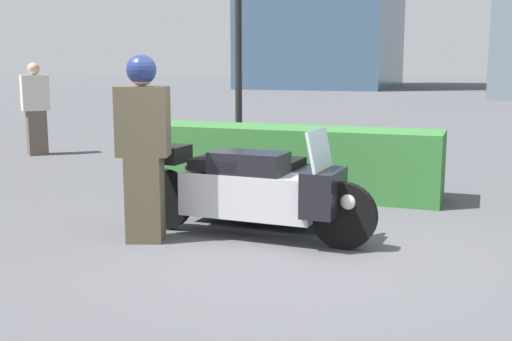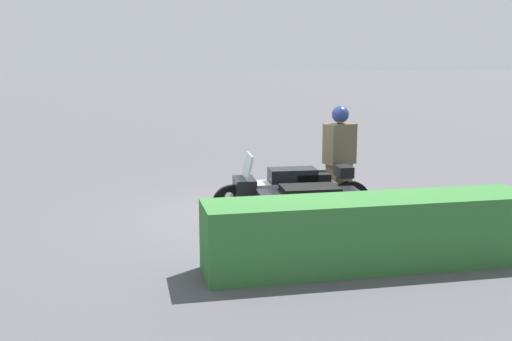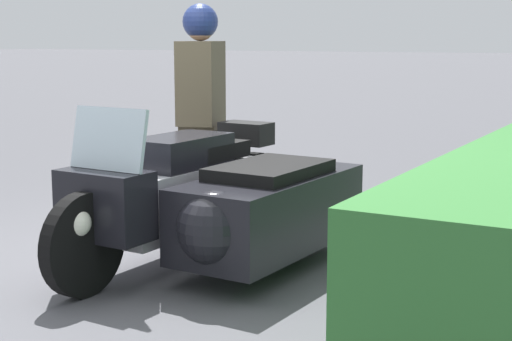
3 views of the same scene
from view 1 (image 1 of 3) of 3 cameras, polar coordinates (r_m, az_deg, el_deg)
The scene contains 5 objects.
ground_plane at distance 6.21m, azimuth 2.83°, elevation -7.22°, with size 160.00×160.00×0.00m, color #4C4C51.
police_motorcycle at distance 6.89m, azimuth 0.76°, elevation -1.53°, with size 2.65×1.40×1.16m.
officer_rider at distance 6.49m, azimuth -9.97°, elevation 2.30°, with size 0.58×0.45×1.87m.
hedge_bush_curbside at distance 8.91m, azimuth 2.23°, elevation 0.94°, with size 4.35×0.87×0.92m, color #337033.
pedestrian_bystander at distance 13.35m, azimuth -18.99°, elevation 5.19°, with size 0.57×0.58×1.80m.
Camera 1 is at (1.71, -5.70, 1.79)m, focal length 45.00 mm.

